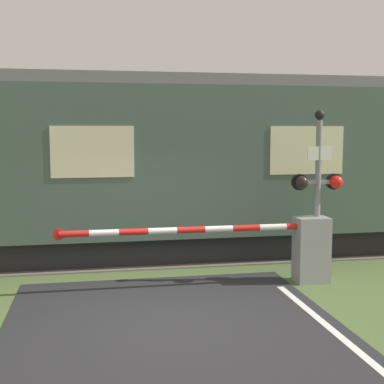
# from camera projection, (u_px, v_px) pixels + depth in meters

# --- Properties ---
(ground_plane) EXTENTS (80.00, 80.00, 0.00)m
(ground_plane) POSITION_uv_depth(u_px,v_px,m) (168.00, 314.00, 8.15)
(ground_plane) COLOR #4C6033
(track_bed) EXTENTS (36.00, 3.20, 0.13)m
(track_bed) POSITION_uv_depth(u_px,v_px,m) (143.00, 252.00, 12.28)
(track_bed) COLOR #666056
(track_bed) RESTS_ON ground_plane
(train) EXTENTS (15.90, 3.16, 3.94)m
(train) POSITION_uv_depth(u_px,v_px,m) (93.00, 166.00, 11.85)
(train) COLOR black
(train) RESTS_ON ground_plane
(crossing_barrier) EXTENTS (4.93, 0.44, 1.21)m
(crossing_barrier) POSITION_uv_depth(u_px,v_px,m) (294.00, 247.00, 9.79)
(crossing_barrier) COLOR gray
(crossing_barrier) RESTS_ON ground_plane
(signal_post) EXTENTS (0.98, 0.26, 3.16)m
(signal_post) POSITION_uv_depth(u_px,v_px,m) (318.00, 185.00, 9.84)
(signal_post) COLOR gray
(signal_post) RESTS_ON ground_plane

